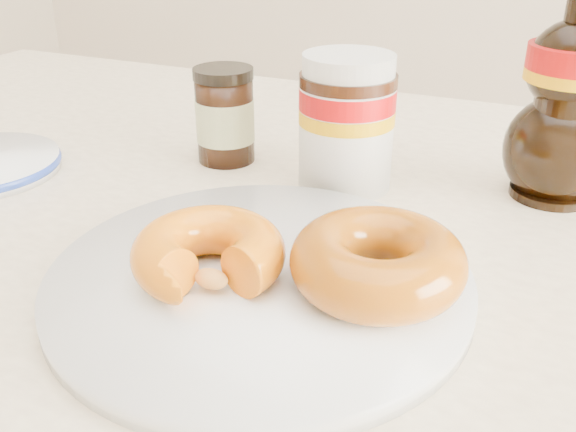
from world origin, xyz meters
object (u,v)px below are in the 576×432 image
at_px(donut_whole, 378,261).
at_px(dining_table, 258,305).
at_px(plate, 259,279).
at_px(nutella_jar, 347,117).
at_px(dark_jar, 225,116).
at_px(donut_bitten, 209,253).
at_px(syrup_bottle, 569,97).

bearing_deg(donut_whole, dining_table, 149.28).
relative_size(dining_table, plate, 4.69).
bearing_deg(nutella_jar, dining_table, -110.12).
height_order(donut_whole, nutella_jar, nutella_jar).
bearing_deg(dark_jar, donut_bitten, -63.59).
bearing_deg(donut_bitten, donut_whole, 35.07).
relative_size(dining_table, donut_bitten, 13.27).
xyz_separation_m(nutella_jar, syrup_bottle, (0.18, 0.05, 0.03)).
bearing_deg(dining_table, nutella_jar, 69.88).
xyz_separation_m(donut_whole, dark_jar, (-0.22, 0.20, 0.01)).
xyz_separation_m(donut_bitten, syrup_bottle, (0.20, 0.27, 0.06)).
relative_size(plate, dark_jar, 3.06).
height_order(dining_table, donut_bitten, donut_bitten).
height_order(plate, syrup_bottle, syrup_bottle).
height_order(dining_table, plate, plate).
bearing_deg(dark_jar, donut_whole, -41.50).
distance_m(syrup_bottle, dark_jar, 0.33).
bearing_deg(plate, dark_jar, 124.11).
xyz_separation_m(donut_bitten, dark_jar, (-0.11, 0.23, 0.01)).
height_order(nutella_jar, dark_jar, nutella_jar).
distance_m(donut_bitten, syrup_bottle, 0.35).
bearing_deg(donut_bitten, nutella_jar, 102.98).
relative_size(syrup_bottle, dark_jar, 1.93).
bearing_deg(dark_jar, plate, -55.89).
bearing_deg(plate, syrup_bottle, 54.79).
height_order(dining_table, donut_whole, donut_whole).
distance_m(plate, donut_whole, 0.09).
height_order(dining_table, syrup_bottle, syrup_bottle).
bearing_deg(dining_table, dark_jar, 128.10).
xyz_separation_m(dining_table, nutella_jar, (0.04, 0.11, 0.15)).
height_order(plate, donut_bitten, donut_bitten).
bearing_deg(syrup_bottle, donut_whole, -111.82).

